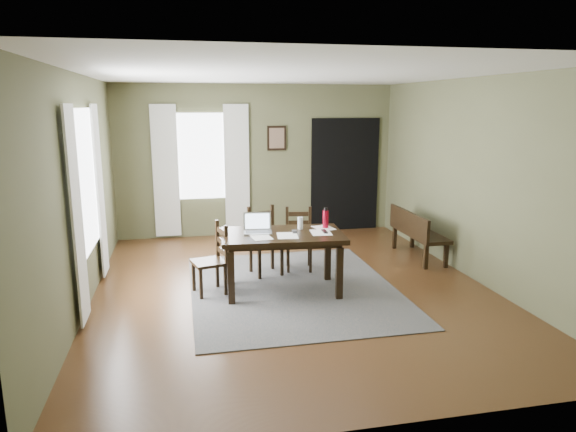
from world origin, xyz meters
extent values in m
cube|color=#492C16|center=(0.00, 0.00, -0.01)|extent=(5.00, 6.00, 0.01)
cube|color=brown|center=(0.00, 3.00, 1.35)|extent=(5.00, 0.02, 2.70)
cube|color=brown|center=(0.00, -3.00, 1.35)|extent=(5.00, 0.02, 2.70)
cube|color=brown|center=(-2.50, 0.00, 1.35)|extent=(0.02, 6.00, 2.70)
cube|color=brown|center=(2.50, 0.00, 1.35)|extent=(0.02, 6.00, 2.70)
cube|color=white|center=(0.00, 0.00, 2.70)|extent=(5.00, 6.00, 0.02)
cube|color=#484848|center=(0.00, 0.00, 0.01)|extent=(2.60, 3.20, 0.01)
cube|color=black|center=(-0.15, -0.08, 0.74)|extent=(1.58, 1.02, 0.06)
cube|color=black|center=(-0.15, -0.08, 0.68)|extent=(1.40, 0.85, 0.05)
cube|color=black|center=(-0.83, -0.38, 0.33)|extent=(0.09, 0.09, 0.64)
cube|color=black|center=(-0.78, 0.32, 0.33)|extent=(0.09, 0.09, 0.64)
cube|color=black|center=(0.48, -0.48, 0.33)|extent=(0.09, 0.09, 0.64)
cube|color=black|center=(0.53, 0.22, 0.33)|extent=(0.09, 0.09, 0.64)
cube|color=black|center=(-1.07, 0.03, 0.41)|extent=(0.47, 0.47, 0.04)
cube|color=black|center=(-1.26, 0.15, 0.20)|extent=(0.05, 0.05, 0.38)
cube|color=black|center=(-0.95, 0.23, 0.20)|extent=(0.05, 0.05, 0.38)
cube|color=black|center=(-1.18, -0.16, 0.20)|extent=(0.05, 0.05, 0.38)
cube|color=black|center=(-0.87, -0.08, 0.20)|extent=(0.05, 0.05, 0.38)
cube|color=black|center=(-0.94, 0.24, 0.66)|extent=(0.05, 0.05, 0.48)
cube|color=black|center=(-0.85, -0.08, 0.66)|extent=(0.05, 0.05, 0.48)
cube|color=black|center=(-0.90, 0.08, 0.53)|extent=(0.09, 0.28, 0.06)
cube|color=black|center=(-0.90, 0.08, 0.66)|extent=(0.09, 0.28, 0.06)
cube|color=black|center=(-0.90, 0.08, 0.79)|extent=(0.09, 0.28, 0.06)
cube|color=black|center=(-0.24, 0.63, 0.43)|extent=(0.49, 0.49, 0.04)
cube|color=black|center=(-0.37, 0.43, 0.21)|extent=(0.05, 0.05, 0.40)
cube|color=black|center=(-0.44, 0.76, 0.21)|extent=(0.05, 0.05, 0.40)
cube|color=black|center=(-0.04, 0.51, 0.21)|extent=(0.05, 0.05, 0.40)
cube|color=black|center=(-0.12, 0.83, 0.21)|extent=(0.05, 0.05, 0.40)
cube|color=black|center=(-0.46, 0.77, 0.70)|extent=(0.05, 0.05, 0.51)
cube|color=black|center=(-0.11, 0.85, 0.70)|extent=(0.05, 0.05, 0.51)
cube|color=black|center=(-0.29, 0.81, 0.56)|extent=(0.30, 0.09, 0.07)
cube|color=black|center=(-0.29, 0.81, 0.70)|extent=(0.30, 0.09, 0.07)
cube|color=black|center=(-0.29, 0.81, 0.83)|extent=(0.30, 0.09, 0.07)
cube|color=black|center=(0.25, 0.74, 0.41)|extent=(0.45, 0.45, 0.04)
cube|color=black|center=(0.07, 0.61, 0.20)|extent=(0.04, 0.04, 0.38)
cube|color=black|center=(0.13, 0.92, 0.20)|extent=(0.04, 0.04, 0.38)
cube|color=black|center=(0.38, 0.55, 0.20)|extent=(0.04, 0.04, 0.38)
cube|color=black|center=(0.43, 0.86, 0.20)|extent=(0.04, 0.04, 0.38)
cube|color=black|center=(0.12, 0.94, 0.66)|extent=(0.05, 0.05, 0.48)
cube|color=black|center=(0.45, 0.88, 0.66)|extent=(0.05, 0.05, 0.48)
cube|color=black|center=(0.28, 0.91, 0.53)|extent=(0.29, 0.07, 0.06)
cube|color=black|center=(0.28, 0.91, 0.66)|extent=(0.29, 0.07, 0.06)
cube|color=black|center=(0.28, 0.91, 0.79)|extent=(0.29, 0.07, 0.06)
cube|color=black|center=(2.22, 0.95, 0.39)|extent=(0.42, 1.31, 0.06)
cube|color=black|center=(2.38, 0.39, 0.18)|extent=(0.06, 0.06, 0.37)
cube|color=black|center=(2.06, 0.39, 0.18)|extent=(0.06, 0.06, 0.37)
cube|color=black|center=(2.38, 1.52, 0.18)|extent=(0.06, 0.06, 0.37)
cube|color=black|center=(2.06, 1.52, 0.18)|extent=(0.06, 0.06, 0.37)
cube|color=black|center=(2.03, 0.95, 0.58)|extent=(0.05, 1.31, 0.32)
cube|color=#B7B7BC|center=(-0.45, 0.00, 0.78)|extent=(0.38, 0.28, 0.02)
cube|color=#B7B7BC|center=(-0.44, 0.12, 0.89)|extent=(0.36, 0.10, 0.23)
cube|color=silver|center=(-0.44, 0.11, 0.89)|extent=(0.31, 0.08, 0.19)
cube|color=#3F3F42|center=(-0.45, -0.02, 0.79)|extent=(0.31, 0.18, 0.00)
cube|color=#3F3F42|center=(0.00, -0.09, 0.78)|extent=(0.07, 0.10, 0.03)
cube|color=black|center=(0.38, -0.13, 0.78)|extent=(0.06, 0.18, 0.02)
cylinder|color=silver|center=(0.12, 0.09, 0.85)|extent=(0.09, 0.09, 0.16)
cylinder|color=#AA0D25|center=(0.45, 0.09, 0.88)|extent=(0.10, 0.10, 0.23)
cylinder|color=black|center=(0.45, 0.09, 1.02)|extent=(0.06, 0.06, 0.04)
cube|color=white|center=(-0.44, -0.22, 0.77)|extent=(0.26, 0.32, 0.00)
cube|color=white|center=(0.33, -0.15, 0.77)|extent=(0.27, 0.34, 0.00)
cube|color=white|center=(0.43, 0.08, 0.77)|extent=(0.28, 0.33, 0.00)
cube|color=white|center=(-0.12, -0.22, 0.77)|extent=(0.29, 0.35, 0.00)
cube|color=white|center=(-2.47, 0.20, 1.45)|extent=(0.01, 1.30, 1.70)
cube|color=white|center=(-1.00, 2.97, 1.45)|extent=(1.00, 0.01, 1.50)
cube|color=silver|center=(-2.44, -0.62, 1.20)|extent=(0.03, 0.48, 2.30)
cube|color=silver|center=(-2.44, 1.02, 1.20)|extent=(0.03, 0.48, 2.30)
cube|color=silver|center=(-1.62, 2.94, 1.20)|extent=(0.44, 0.03, 2.30)
cube|color=silver|center=(-0.38, 2.94, 1.20)|extent=(0.44, 0.03, 2.30)
cube|color=black|center=(0.35, 2.97, 1.75)|extent=(0.34, 0.03, 0.44)
cube|color=brown|center=(0.35, 2.96, 1.75)|extent=(0.27, 0.01, 0.36)
cube|color=black|center=(1.65, 2.97, 1.05)|extent=(1.30, 0.03, 2.10)
camera|label=1|loc=(-1.36, -6.17, 2.34)|focal=32.00mm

